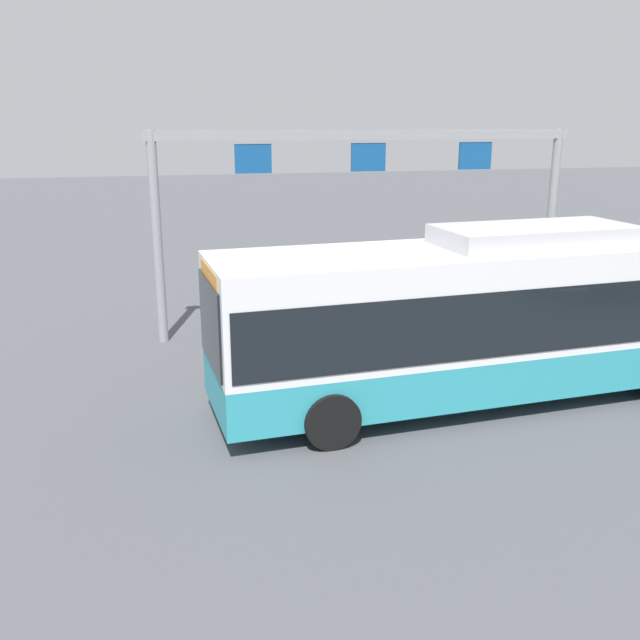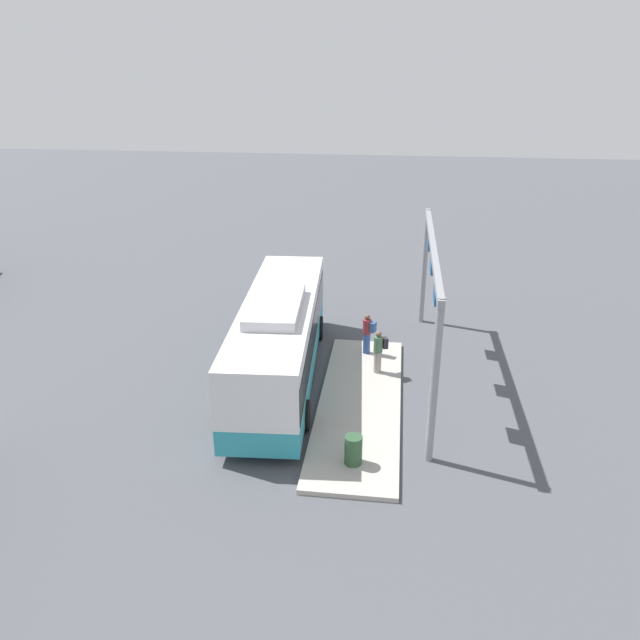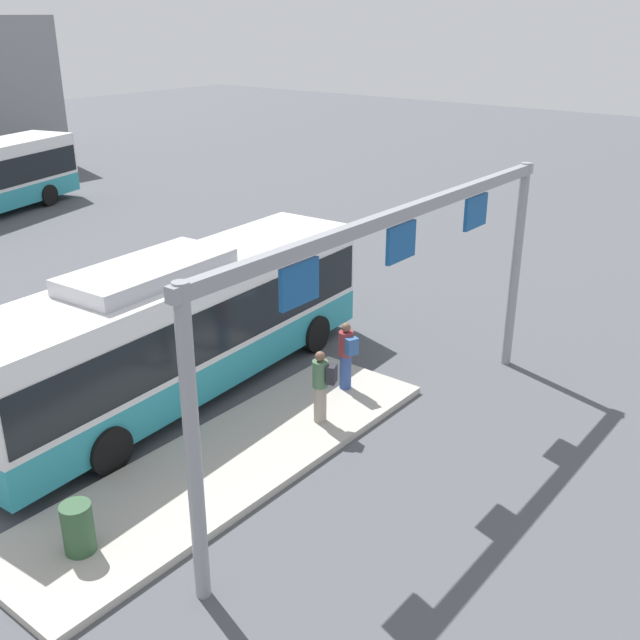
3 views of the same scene
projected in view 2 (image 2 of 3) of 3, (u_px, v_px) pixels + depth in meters
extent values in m
plane|color=#4C4F54|center=(281.00, 379.00, 23.09)|extent=(120.00, 120.00, 0.00)
cube|color=#B2ADA3|center=(360.00, 403.00, 21.27)|extent=(10.00, 2.80, 0.16)
cube|color=teal|center=(280.00, 360.00, 22.79)|extent=(11.17, 3.20, 0.85)
cube|color=white|center=(279.00, 326.00, 22.26)|extent=(11.17, 3.20, 1.90)
cube|color=black|center=(279.00, 331.00, 22.34)|extent=(10.95, 3.23, 1.20)
cube|color=black|center=(295.00, 279.00, 27.38)|extent=(0.18, 2.12, 1.50)
cube|color=#B7B7BC|center=(275.00, 306.00, 21.06)|extent=(3.96, 1.99, 0.36)
cube|color=orange|center=(294.00, 261.00, 26.99)|extent=(0.23, 1.75, 0.28)
cylinder|color=black|center=(263.00, 326.00, 26.39)|extent=(1.02, 0.36, 1.00)
cylinder|color=black|center=(319.00, 328.00, 26.24)|extent=(1.02, 0.36, 1.00)
cylinder|color=black|center=(231.00, 412.00, 19.92)|extent=(1.02, 0.36, 1.00)
cylinder|color=black|center=(305.00, 415.00, 19.78)|extent=(1.02, 0.36, 1.00)
cylinder|color=#334C8C|center=(367.00, 343.00, 24.61)|extent=(0.36, 0.36, 0.85)
cylinder|color=maroon|center=(367.00, 327.00, 24.33)|extent=(0.44, 0.44, 0.60)
sphere|color=brown|center=(367.00, 317.00, 24.17)|extent=(0.22, 0.22, 0.22)
cube|color=#335993|center=(373.00, 327.00, 24.20)|extent=(0.33, 0.27, 0.40)
cylinder|color=gray|center=(378.00, 362.00, 23.09)|extent=(0.36, 0.36, 0.85)
cylinder|color=#476B4C|center=(378.00, 344.00, 22.81)|extent=(0.44, 0.44, 0.60)
sphere|color=brown|center=(379.00, 334.00, 22.65)|extent=(0.22, 0.22, 0.22)
cube|color=#26262D|center=(385.00, 343.00, 22.86)|extent=(0.33, 0.27, 0.40)
cylinder|color=gray|center=(434.00, 383.00, 17.41)|extent=(0.24, 0.24, 5.20)
cylinder|color=gray|center=(424.00, 267.00, 27.18)|extent=(0.24, 0.24, 5.20)
cube|color=gray|center=(433.00, 247.00, 21.34)|extent=(11.10, 0.20, 0.24)
cube|color=#144C8C|center=(436.00, 291.00, 18.87)|extent=(0.90, 0.08, 0.70)
cube|color=#144C8C|center=(432.00, 262.00, 21.56)|extent=(0.90, 0.08, 0.70)
cube|color=#144C8C|center=(429.00, 240.00, 24.24)|extent=(0.90, 0.08, 0.70)
cylinder|color=#2D5133|center=(353.00, 450.00, 17.82)|extent=(0.52, 0.52, 0.90)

